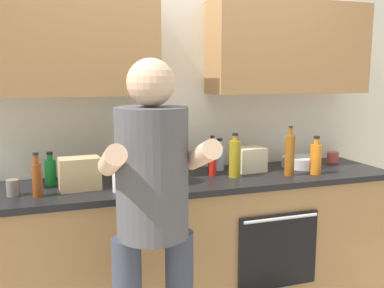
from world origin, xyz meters
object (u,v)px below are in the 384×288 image
bottle_oil (235,158)px  bottle_soda (50,171)px  cup_coffee (119,183)px  mixing_bowl (301,162)px  bottle_water (219,157)px  knife_block (127,167)px  bottle_soy (174,157)px  person_standing (153,205)px  grocery_bag_rice (249,159)px  bottle_syrup (290,155)px  bottle_vinegar (37,178)px  potted_herb (163,157)px  grocery_bag_bread (80,174)px  cup_ceramic (333,157)px  bottle_juice (316,158)px  cup_stoneware (13,188)px  bottle_hotsauce (212,159)px

bottle_oil → bottle_soda: bottle_oil is taller
cup_coffee → mixing_bowl: size_ratio=0.37×
bottle_water → knife_block: 0.72m
bottle_soy → knife_block: 0.42m
person_standing → bottle_soy: 0.99m
person_standing → grocery_bag_rice: size_ratio=7.97×
bottle_oil → grocery_bag_rice: size_ratio=1.44×
person_standing → bottle_syrup: (1.09, 0.58, 0.07)m
bottle_oil → cup_coffee: size_ratio=2.81×
bottle_vinegar → bottle_soy: size_ratio=0.96×
person_standing → bottle_vinegar: person_standing is taller
bottle_vinegar → potted_herb: size_ratio=0.84×
cup_coffee → grocery_bag_rice: 1.00m
bottle_water → mixing_bowl: bearing=-8.2°
bottle_syrup → bottle_soda: bearing=170.6°
bottle_soy → grocery_bag_rice: size_ratio=1.27×
bottle_soda → bottle_soy: bearing=5.1°
bottle_syrup → grocery_bag_bread: bearing=176.6°
cup_ceramic → grocery_bag_bread: (-1.95, -0.19, 0.06)m
bottle_juice → grocery_bag_bread: bottle_juice is taller
cup_coffee → cup_ceramic: bearing=10.3°
bottle_vinegar → bottle_juice: bearing=-0.7°
bottle_syrup → cup_stoneware: size_ratio=3.65×
bottle_soy → knife_block: size_ratio=0.94×
bottle_soda → mixing_bowl: (1.78, -0.04, -0.05)m
bottle_soy → person_standing: bearing=-112.0°
bottle_soy → potted_herb: 0.32m
bottle_soy → bottle_syrup: bottle_syrup is taller
cup_ceramic → cup_stoneware: 2.33m
bottle_syrup → grocery_bag_rice: 0.29m
bottle_hotsauce → grocery_bag_bread: 0.89m
bottle_hotsauce → bottle_vinegar: bearing=-171.4°
bottle_juice → bottle_soda: bearing=170.9°
bottle_vinegar → bottle_soy: 0.96m
bottle_oil → cup_stoneware: bearing=-179.4°
bottle_soy → bottle_syrup: bearing=-24.5°
knife_block → bottle_oil: bearing=-3.3°
bottle_oil → bottle_soy: bottle_oil is taller
bottle_oil → mixing_bowl: (0.61, 0.14, -0.09)m
cup_stoneware → potted_herb: potted_herb is taller
bottle_oil → bottle_soda: (-1.18, 0.18, -0.04)m
cup_ceramic → mixing_bowl: size_ratio=0.31×
cup_ceramic → cup_coffee: cup_coffee is taller
bottle_vinegar → cup_stoneware: size_ratio=2.70×
cup_stoneware → grocery_bag_bread: bearing=3.4°
bottle_oil → cup_coffee: bearing=-171.9°
bottle_hotsauce → mixing_bowl: bottle_hotsauce is taller
grocery_bag_rice → bottle_oil: bearing=-143.2°
knife_block → potted_herb: (0.22, -0.06, 0.06)m
potted_herb → grocery_bag_rice: potted_herb is taller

